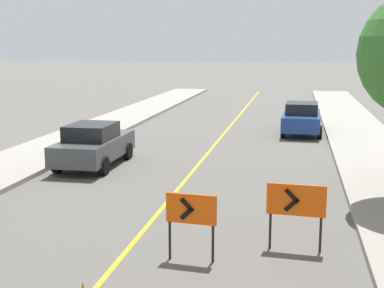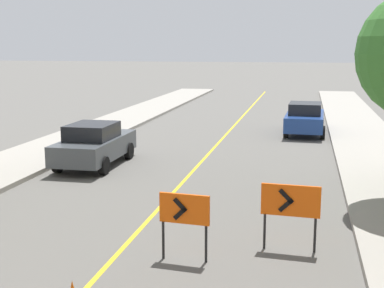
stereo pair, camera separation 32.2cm
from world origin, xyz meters
name	(u,v)px [view 2 (the right image)]	position (x,y,z in m)	size (l,w,h in m)	color
lane_stripe	(211,151)	(0.00, 29.92, 0.00)	(0.12, 59.85, 0.01)	gold
sidewalk_left	(65,144)	(-6.60, 29.92, 0.08)	(3.15, 59.85, 0.16)	#9E998E
sidewalk_right	(376,156)	(6.60, 29.92, 0.08)	(3.15, 59.85, 0.16)	#9E998E
arrow_barricade_primary	(184,213)	(1.47, 18.45, 1.03)	(1.06, 0.16, 1.42)	#EF560C
arrow_barricade_secondary	(290,203)	(3.57, 19.45, 1.06)	(1.26, 0.14, 1.47)	#EF560C
parked_car_curb_near	(94,144)	(-3.73, 26.40, 0.80)	(1.93, 4.30, 1.59)	#474C51
parked_car_curb_mid	(305,118)	(3.81, 35.23, 0.80)	(1.95, 4.35, 1.59)	navy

